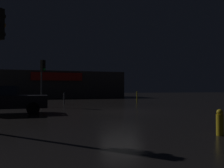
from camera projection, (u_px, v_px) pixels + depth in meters
ground_plane at (121, 111)px, 14.97m from camera, size 120.00×120.00×0.00m
store_building at (56, 85)px, 38.44m from camera, size 21.07×8.16×4.11m
traffic_signal_cross_left at (43, 71)px, 18.83m from camera, size 0.41×0.43×3.75m
car_near at (5, 100)px, 13.36m from camera, size 4.53×1.96×1.60m
fire_hydrant at (220, 122)px, 7.29m from camera, size 0.22×0.22×0.82m
bollard_kerb_a at (64, 98)px, 21.70m from camera, size 0.11×0.11×1.08m
bollard_kerb_b at (137, 97)px, 23.61m from camera, size 0.10×0.10×1.16m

